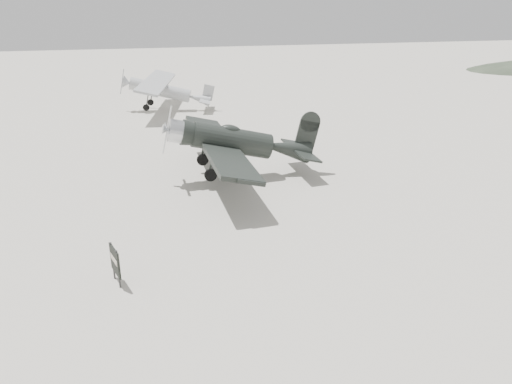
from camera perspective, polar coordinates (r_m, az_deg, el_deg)
ground at (r=20.54m, az=2.36°, el=-5.39°), size 160.00×160.00×0.00m
lowwing_monoplane at (r=26.74m, az=-1.97°, el=5.72°), size 8.37×11.64×3.77m
highwing_monoplane at (r=43.92m, az=-10.49°, el=11.62°), size 7.81×10.93×3.09m
sign_board at (r=17.85m, az=-15.81°, el=-7.64°), size 0.37×0.96×1.42m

